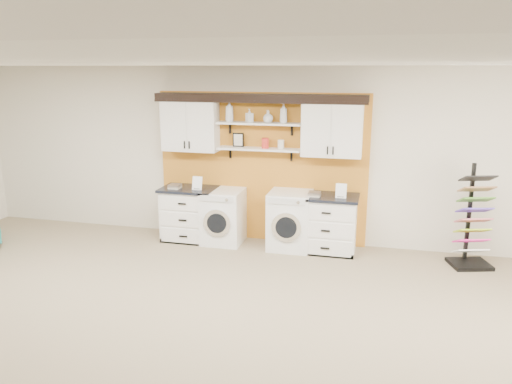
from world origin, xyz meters
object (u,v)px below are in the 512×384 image
(base_cabinet_left, at_px, (190,214))
(base_cabinet_right, at_px, (328,223))
(washer, at_px, (223,216))
(sample_rack, at_px, (472,233))
(dryer, at_px, (290,220))

(base_cabinet_left, distance_m, base_cabinet_right, 2.26)
(washer, bearing_deg, base_cabinet_right, 0.12)
(washer, relative_size, sample_rack, 0.59)
(sample_rack, bearing_deg, washer, 162.05)
(washer, bearing_deg, base_cabinet_left, 179.66)
(washer, bearing_deg, dryer, -0.00)
(base_cabinet_right, bearing_deg, dryer, -179.67)
(washer, distance_m, dryer, 1.09)
(base_cabinet_right, bearing_deg, sample_rack, -2.91)
(washer, xyz_separation_m, sample_rack, (3.73, -0.10, 0.05))
(base_cabinet_left, distance_m, sample_rack, 4.31)
(washer, height_order, sample_rack, sample_rack)
(base_cabinet_left, relative_size, base_cabinet_right, 0.99)
(base_cabinet_left, bearing_deg, washer, -0.34)
(base_cabinet_left, xyz_separation_m, sample_rack, (4.31, -0.10, 0.05))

